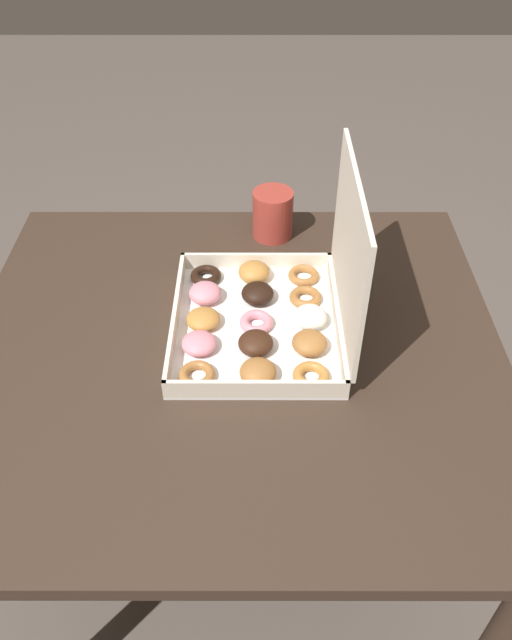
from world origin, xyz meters
The scene contains 4 objects.
ground_plane centered at (0.00, 0.00, 0.00)m, with size 8.00×8.00×0.00m, color #564C44.
dining_table centered at (0.00, 0.00, 0.61)m, with size 0.92×1.01×0.71m.
donut_box centered at (-0.05, 0.08, 0.77)m, with size 0.37×0.32×0.32m.
coffee_mug centered at (-0.36, 0.08, 0.77)m, with size 0.09×0.09×0.11m.
Camera 1 is at (0.83, 0.04, 1.53)m, focal length 35.00 mm.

